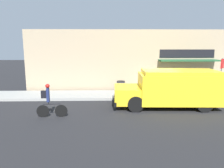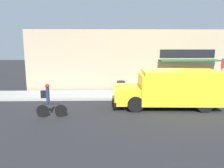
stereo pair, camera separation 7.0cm
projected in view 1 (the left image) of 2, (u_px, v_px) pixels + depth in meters
ground_plane at (155, 100)px, 13.82m from camera, size 70.00×70.00×0.00m
sidewalk at (151, 95)px, 14.97m from camera, size 28.00×2.36×0.16m
storefront at (149, 61)px, 16.08m from camera, size 17.97×1.09×4.54m
school_bus at (172, 88)px, 12.19m from camera, size 5.90×2.80×2.09m
cyclist at (49, 101)px, 10.52m from camera, size 1.49×0.20×1.65m
stop_sign_post at (222, 71)px, 14.09m from camera, size 0.45×0.45×2.46m
trash_bin at (121, 86)px, 15.52m from camera, size 0.59×0.59×0.76m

